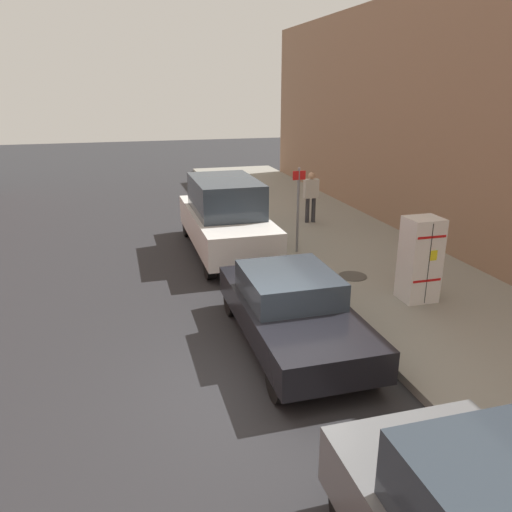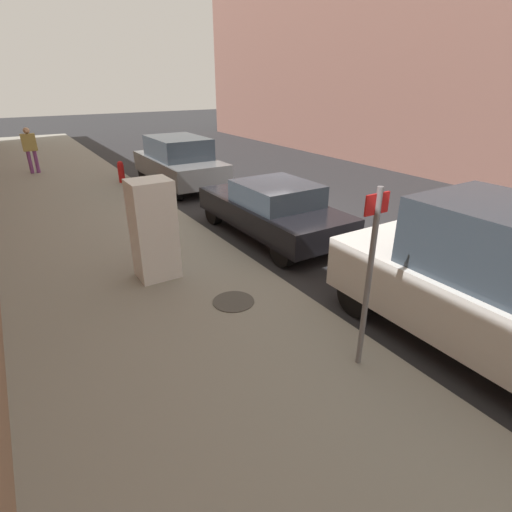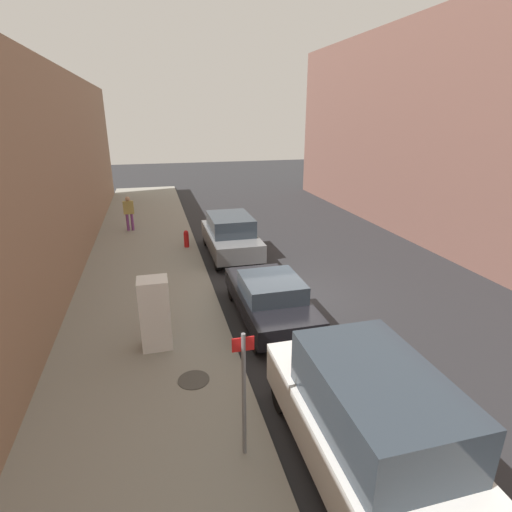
{
  "view_description": "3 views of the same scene",
  "coord_description": "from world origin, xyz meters",
  "px_view_note": "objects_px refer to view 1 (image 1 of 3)",
  "views": [
    {
      "loc": [
        1.85,
        6.58,
        4.58
      ],
      "look_at": [
        -1.23,
        -4.53,
        0.67
      ],
      "focal_mm": 35.0,
      "sensor_mm": 36.0,
      "label": 1
    },
    {
      "loc": [
        -6.29,
        -8.98,
        3.6
      ],
      "look_at": [
        -2.75,
        -3.33,
        0.63
      ],
      "focal_mm": 28.0,
      "sensor_mm": 36.0,
      "label": 2
    },
    {
      "loc": [
        -4.04,
        -11.38,
        5.73
      ],
      "look_at": [
        -1.05,
        0.17,
        1.48
      ],
      "focal_mm": 28.0,
      "sensor_mm": 36.0,
      "label": 3
    }
  ],
  "objects_px": {
    "pedestrian_walking_far": "(311,193)",
    "parked_sedan_dark": "(291,309)",
    "street_sign_post": "(298,205)",
    "parked_van_white": "(225,216)",
    "discarded_refrigerator": "(420,259)"
  },
  "relations": [
    {
      "from": "discarded_refrigerator",
      "to": "street_sign_post",
      "type": "distance_m",
      "value": 4.13
    },
    {
      "from": "discarded_refrigerator",
      "to": "pedestrian_walking_far",
      "type": "relative_size",
      "value": 1.07
    },
    {
      "from": "street_sign_post",
      "to": "parked_van_white",
      "type": "relative_size",
      "value": 0.46
    },
    {
      "from": "street_sign_post",
      "to": "pedestrian_walking_far",
      "type": "bearing_deg",
      "value": -117.8
    },
    {
      "from": "parked_sedan_dark",
      "to": "pedestrian_walking_far",
      "type": "bearing_deg",
      "value": -113.84
    },
    {
      "from": "street_sign_post",
      "to": "parked_sedan_dark",
      "type": "distance_m",
      "value": 5.16
    },
    {
      "from": "discarded_refrigerator",
      "to": "street_sign_post",
      "type": "xyz_separation_m",
      "value": [
        1.38,
        -3.87,
        0.41
      ]
    },
    {
      "from": "parked_sedan_dark",
      "to": "parked_van_white",
      "type": "bearing_deg",
      "value": -90.0
    },
    {
      "from": "street_sign_post",
      "to": "parked_sedan_dark",
      "type": "bearing_deg",
      "value": 68.74
    },
    {
      "from": "pedestrian_walking_far",
      "to": "parked_sedan_dark",
      "type": "bearing_deg",
      "value": 136.87
    },
    {
      "from": "pedestrian_walking_far",
      "to": "parked_van_white",
      "type": "height_order",
      "value": "parked_van_white"
    },
    {
      "from": "street_sign_post",
      "to": "parked_sedan_dark",
      "type": "relative_size",
      "value": 0.55
    },
    {
      "from": "pedestrian_walking_far",
      "to": "parked_van_white",
      "type": "distance_m",
      "value": 3.94
    },
    {
      "from": "pedestrian_walking_far",
      "to": "parked_van_white",
      "type": "xyz_separation_m",
      "value": [
        3.4,
        1.99,
        -0.09
      ]
    },
    {
      "from": "discarded_refrigerator",
      "to": "street_sign_post",
      "type": "relative_size",
      "value": 0.78
    }
  ]
}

